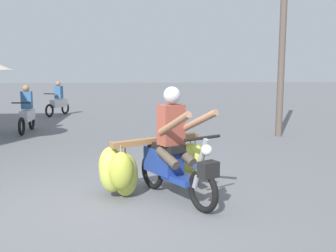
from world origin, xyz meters
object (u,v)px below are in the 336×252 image
object	(u,v)px
motorbike_distant_ahead_right	(58,102)
motorbike_distant_ahead_left	(27,113)
motorbike_main_loaded	(156,161)
utility_pole	(283,17)

from	to	relation	value
motorbike_distant_ahead_right	motorbike_distant_ahead_left	bearing A→B (deg)	-91.36
motorbike_main_loaded	motorbike_distant_ahead_right	world-z (taller)	motorbike_main_loaded
motorbike_main_loaded	utility_pole	xyz separation A→B (m)	(3.75, 4.67, 2.74)
utility_pole	motorbike_distant_ahead_right	bearing A→B (deg)	140.38
motorbike_main_loaded	motorbike_distant_ahead_left	xyz separation A→B (m)	(-3.42, 6.11, 0.07)
motorbike_distant_ahead_left	motorbike_distant_ahead_right	bearing A→B (deg)	88.64
motorbike_main_loaded	motorbike_distant_ahead_right	size ratio (longest dim) A/B	1.21
motorbike_distant_ahead_right	utility_pole	world-z (taller)	utility_pole
motorbike_main_loaded	motorbike_distant_ahead_right	bearing A→B (deg)	107.48
motorbike_distant_ahead_right	utility_pole	distance (m)	9.55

